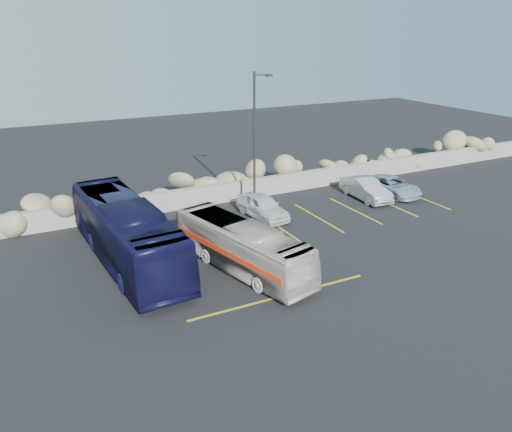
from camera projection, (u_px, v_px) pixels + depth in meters
name	position (u px, v px, depth m)	size (l,w,h in m)	color
ground	(304.00, 293.00, 20.41)	(90.00, 90.00, 0.00)	black
seawall	(199.00, 196.00, 30.20)	(60.00, 0.40, 1.20)	gray
riprap_pile	(192.00, 180.00, 30.95)	(54.00, 2.80, 2.60)	#91805F
parking_lines	(322.00, 228.00, 27.02)	(18.16, 9.36, 0.01)	gold
lamppost	(255.00, 140.00, 27.88)	(1.14, 0.18, 8.00)	#2D2B28
vintage_bus	(241.00, 246.00, 22.07)	(1.86, 7.93, 2.21)	beige
tour_coach	(126.00, 232.00, 22.66)	(2.46, 10.51, 2.93)	#0F0F33
car_a	(263.00, 206.00, 28.32)	(1.57, 3.90, 1.33)	silver
car_b	(366.00, 189.00, 31.39)	(1.40, 4.02, 1.33)	#ABAAAF
car_d	(392.00, 186.00, 32.25)	(1.93, 4.18, 1.16)	#85A2BD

